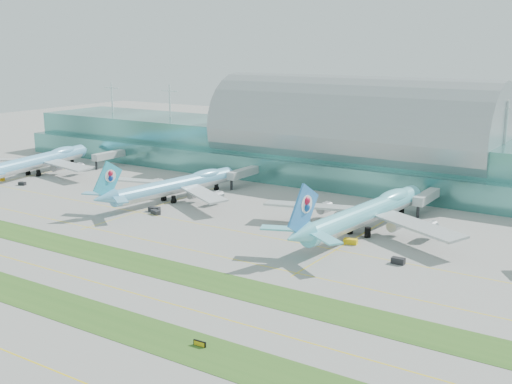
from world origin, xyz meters
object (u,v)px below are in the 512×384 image
Objects in this scene: terminal at (353,146)px; airliner_c at (367,212)px; airliner_b at (176,184)px; airliner_a at (39,160)px; taxiway_sign_east at (200,344)px.

terminal is 4.45× the size of airliner_c.
airliner_c is (74.88, -0.20, 0.71)m from airliner_b.
airliner_a is 184.66m from taxiway_sign_east.
airliner_c is at bearing -12.19° from airliner_a.
airliner_a is 0.94× the size of airliner_c.
terminal is 136.08m from airliner_a.
taxiway_sign_east is (79.02, -87.52, -5.18)m from airliner_b.
airliner_b is (-38.54, -67.99, -8.46)m from terminal.
taxiway_sign_east is (160.29, -91.51, -5.54)m from airliner_a.
taxiway_sign_east is at bearing -81.32° from airliner_c.
airliner_a is at bearing 147.86° from taxiway_sign_east.
taxiway_sign_east is at bearing -75.41° from terminal.
airliner_a is 1.06× the size of airliner_b.
taxiway_sign_east is at bearing -40.27° from airliner_b.
terminal is at bearing 124.02° from airliner_c.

